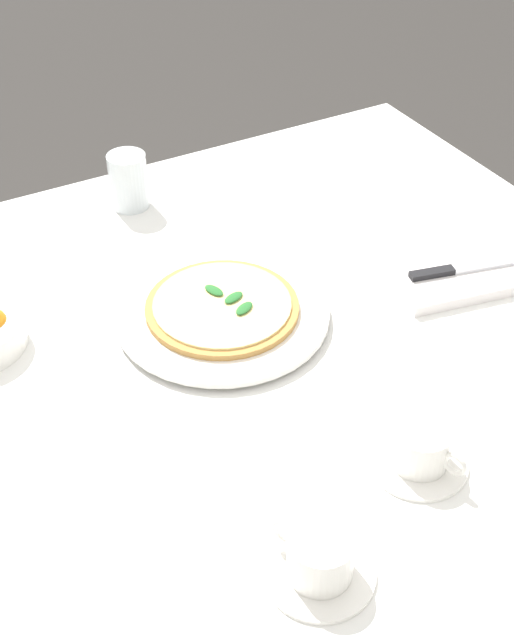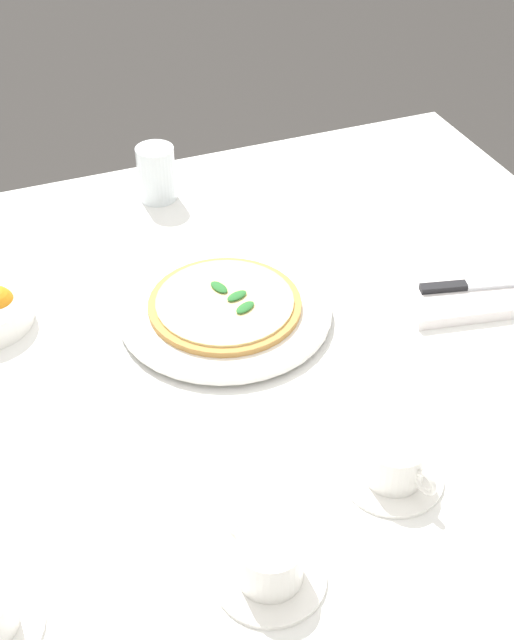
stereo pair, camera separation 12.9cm
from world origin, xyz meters
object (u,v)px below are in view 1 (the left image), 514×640
Objects in this scene: water_glass_near_left at (129,184)px; coffee_cup_right_edge at (421,449)px; pizza at (222,306)px; coffee_cup_far_right at (320,558)px; pizza_plate at (222,313)px; dinner_knife at (460,269)px; napkin_folded at (457,276)px.

coffee_cup_right_edge is at bearing -83.71° from water_glass_near_left.
coffee_cup_far_right is (-0.11, -0.46, 0.00)m from pizza.
water_glass_near_left is at bearing 82.19° from coffee_cup_far_right.
dinner_knife is (0.39, -0.10, 0.01)m from pizza_plate.
dinner_knife is at bearing 43.77° from coffee_cup_right_edge.
coffee_cup_right_edge is 0.77m from water_glass_near_left.
coffee_cup_right_edge is at bearing -125.23° from napkin_folded.
coffee_cup_right_edge reaches higher than pizza_plate.
water_glass_near_left reaches higher than pizza_plate.
coffee_cup_right_edge is at bearing -122.85° from dinner_knife.
coffee_cup_far_right is (-0.20, -0.08, 0.00)m from coffee_cup_right_edge.
dinner_knife is at bearing 36.12° from coffee_cup_far_right.
pizza is 1.83× the size of coffee_cup_right_edge.
napkin_folded is at bearing 36.31° from coffee_cup_far_right.
pizza is 0.40m from napkin_folded.
coffee_cup_far_right reaches higher than pizza.
napkin_folded is at bearing -51.48° from water_glass_near_left.
dinner_knife is (0.39, -0.10, -0.00)m from pizza.
pizza_plate is 3.20× the size of water_glass_near_left.
pizza is at bearing -1.93° from pizza_plate.
pizza_plate is at bearing 76.27° from coffee_cup_far_right.
pizza reaches higher than pizza_plate.
coffee_cup_far_right is at bearing -103.73° from pizza_plate.
coffee_cup_right_edge is 1.25× the size of water_glass_near_left.
pizza is at bearing -90.36° from water_glass_near_left.
water_glass_near_left reaches higher than napkin_folded.
coffee_cup_right_edge is at bearing -77.28° from pizza_plate.
pizza_plate is 1.40× the size of pizza.
coffee_cup_far_right is at bearing -103.76° from pizza.
pizza is 0.48m from coffee_cup_far_right.
dinner_knife is at bearing -14.31° from pizza.
napkin_folded is 0.01m from dinner_knife.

